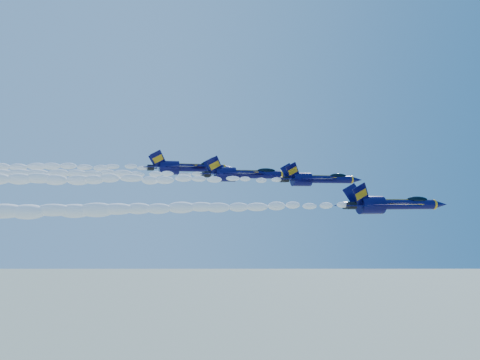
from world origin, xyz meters
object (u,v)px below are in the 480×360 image
object	(u,v)px
jet_second	(317,179)
jet_fourth	(187,167)
jet_lead	(391,204)
jet_third	(243,174)

from	to	relation	value
jet_second	jet_fourth	size ratio (longest dim) A/B	0.88
jet_second	jet_fourth	bearing A→B (deg)	142.51
jet_lead	jet_second	size ratio (longest dim) A/B	1.19
jet_lead	jet_fourth	world-z (taller)	jet_fourth
jet_third	jet_second	bearing A→B (deg)	-41.63
jet_third	jet_fourth	bearing A→B (deg)	147.70
jet_second	jet_lead	bearing A→B (deg)	-54.92
jet_second	jet_third	world-z (taller)	jet_third
jet_lead	jet_third	size ratio (longest dim) A/B	1.03
jet_lead	jet_fourth	distance (m)	41.83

